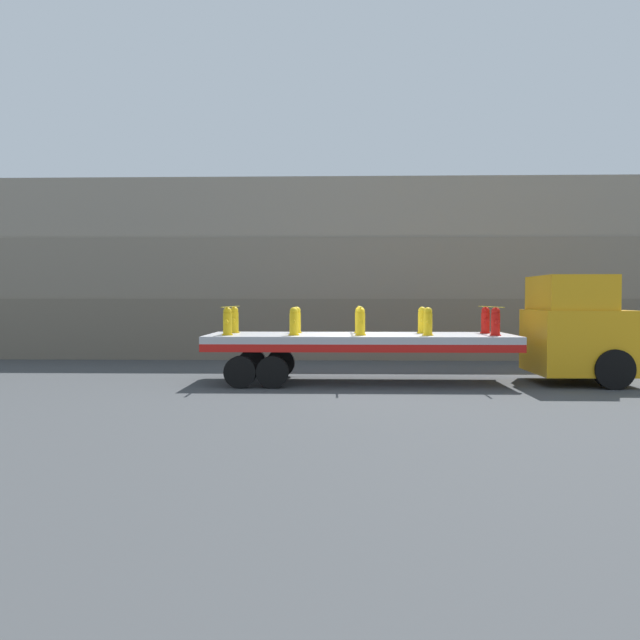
{
  "coord_description": "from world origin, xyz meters",
  "views": [
    {
      "loc": [
        -0.61,
        -16.9,
        2.27
      ],
      "look_at": [
        -1.08,
        0.0,
        1.7
      ],
      "focal_mm": 35.0,
      "sensor_mm": 36.0,
      "label": 1
    }
  ],
  "objects_px": {
    "fire_hydrant_yellow_far_1": "(297,320)",
    "fire_hydrant_yellow_near_0": "(227,322)",
    "flatbed_trailer": "(344,343)",
    "fire_hydrant_yellow_near_2": "(361,322)",
    "fire_hydrant_yellow_far_0": "(234,320)",
    "fire_hydrant_yellow_near_3": "(428,322)",
    "fire_hydrant_red_far_4": "(485,320)",
    "fire_hydrant_red_near_4": "(496,322)",
    "truck_cab": "(581,330)",
    "fire_hydrant_yellow_far_3": "(422,320)",
    "fire_hydrant_yellow_near_1": "(294,322)",
    "fire_hydrant_yellow_far_2": "(359,320)"
  },
  "relations": [
    {
      "from": "fire_hydrant_yellow_far_1",
      "to": "fire_hydrant_yellow_far_3",
      "type": "relative_size",
      "value": 1.0
    },
    {
      "from": "flatbed_trailer",
      "to": "fire_hydrant_yellow_near_0",
      "type": "height_order",
      "value": "fire_hydrant_yellow_near_0"
    },
    {
      "from": "fire_hydrant_yellow_far_0",
      "to": "fire_hydrant_yellow_far_1",
      "type": "bearing_deg",
      "value": 0.0
    },
    {
      "from": "fire_hydrant_yellow_near_0",
      "to": "fire_hydrant_red_far_4",
      "type": "relative_size",
      "value": 1.0
    },
    {
      "from": "fire_hydrant_yellow_far_3",
      "to": "fire_hydrant_red_near_4",
      "type": "distance_m",
      "value": 2.08
    },
    {
      "from": "fire_hydrant_yellow_near_2",
      "to": "fire_hydrant_red_far_4",
      "type": "xyz_separation_m",
      "value": [
        3.51,
        1.11,
        0.0
      ]
    },
    {
      "from": "fire_hydrant_yellow_near_1",
      "to": "fire_hydrant_yellow_near_2",
      "type": "height_order",
      "value": "same"
    },
    {
      "from": "fire_hydrant_yellow_far_0",
      "to": "fire_hydrant_yellow_near_3",
      "type": "relative_size",
      "value": 1.0
    },
    {
      "from": "fire_hydrant_yellow_near_2",
      "to": "fire_hydrant_red_far_4",
      "type": "height_order",
      "value": "same"
    },
    {
      "from": "truck_cab",
      "to": "fire_hydrant_red_far_4",
      "type": "xyz_separation_m",
      "value": [
        -2.41,
        0.55,
        0.24
      ]
    },
    {
      "from": "fire_hydrant_red_near_4",
      "to": "fire_hydrant_red_far_4",
      "type": "distance_m",
      "value": 1.11
    },
    {
      "from": "truck_cab",
      "to": "fire_hydrant_yellow_far_3",
      "type": "xyz_separation_m",
      "value": [
        -4.17,
        0.55,
        0.24
      ]
    },
    {
      "from": "fire_hydrant_yellow_near_3",
      "to": "flatbed_trailer",
      "type": "bearing_deg",
      "value": 165.8
    },
    {
      "from": "truck_cab",
      "to": "flatbed_trailer",
      "type": "bearing_deg",
      "value": 180.0
    },
    {
      "from": "truck_cab",
      "to": "fire_hydrant_yellow_near_0",
      "type": "xyz_separation_m",
      "value": [
        -9.44,
        -0.55,
        0.24
      ]
    },
    {
      "from": "fire_hydrant_yellow_far_2",
      "to": "fire_hydrant_yellow_far_3",
      "type": "height_order",
      "value": "same"
    },
    {
      "from": "fire_hydrant_yellow_near_3",
      "to": "fire_hydrant_yellow_near_1",
      "type": "bearing_deg",
      "value": 180.0
    },
    {
      "from": "fire_hydrant_yellow_far_0",
      "to": "fire_hydrant_red_far_4",
      "type": "bearing_deg",
      "value": 0.0
    },
    {
      "from": "fire_hydrant_yellow_near_1",
      "to": "fire_hydrant_yellow_near_3",
      "type": "bearing_deg",
      "value": 0.0
    },
    {
      "from": "fire_hydrant_red_near_4",
      "to": "flatbed_trailer",
      "type": "bearing_deg",
      "value": 172.01
    },
    {
      "from": "fire_hydrant_yellow_far_1",
      "to": "fire_hydrant_red_near_4",
      "type": "relative_size",
      "value": 1.0
    },
    {
      "from": "fire_hydrant_red_near_4",
      "to": "fire_hydrant_yellow_far_1",
      "type": "bearing_deg",
      "value": 168.14
    },
    {
      "from": "fire_hydrant_yellow_near_0",
      "to": "fire_hydrant_red_near_4",
      "type": "bearing_deg",
      "value": 0.0
    },
    {
      "from": "truck_cab",
      "to": "fire_hydrant_yellow_far_2",
      "type": "bearing_deg",
      "value": 174.67
    },
    {
      "from": "truck_cab",
      "to": "fire_hydrant_yellow_far_1",
      "type": "distance_m",
      "value": 7.71
    },
    {
      "from": "fire_hydrant_yellow_near_0",
      "to": "fire_hydrant_red_far_4",
      "type": "bearing_deg",
      "value": 8.95
    },
    {
      "from": "flatbed_trailer",
      "to": "fire_hydrant_yellow_near_1",
      "type": "bearing_deg",
      "value": -157.38
    },
    {
      "from": "fire_hydrant_yellow_far_1",
      "to": "fire_hydrant_red_near_4",
      "type": "xyz_separation_m",
      "value": [
        5.27,
        -1.11,
        0.0
      ]
    },
    {
      "from": "truck_cab",
      "to": "fire_hydrant_yellow_near_2",
      "type": "bearing_deg",
      "value": -174.67
    },
    {
      "from": "fire_hydrant_yellow_far_1",
      "to": "fire_hydrant_red_far_4",
      "type": "bearing_deg",
      "value": 0.0
    },
    {
      "from": "fire_hydrant_yellow_far_2",
      "to": "fire_hydrant_red_near_4",
      "type": "bearing_deg",
      "value": -17.48
    },
    {
      "from": "fire_hydrant_yellow_far_0",
      "to": "fire_hydrant_yellow_near_1",
      "type": "distance_m",
      "value": 2.08
    },
    {
      "from": "flatbed_trailer",
      "to": "fire_hydrant_yellow_near_0",
      "type": "bearing_deg",
      "value": -169.83
    },
    {
      "from": "fire_hydrant_yellow_near_3",
      "to": "fire_hydrant_yellow_far_3",
      "type": "relative_size",
      "value": 1.0
    },
    {
      "from": "fire_hydrant_yellow_near_2",
      "to": "fire_hydrant_red_far_4",
      "type": "distance_m",
      "value": 3.68
    },
    {
      "from": "fire_hydrant_yellow_near_2",
      "to": "truck_cab",
      "type": "bearing_deg",
      "value": 5.33
    },
    {
      "from": "fire_hydrant_yellow_near_0",
      "to": "fire_hydrant_yellow_near_3",
      "type": "bearing_deg",
      "value": 0.0
    },
    {
      "from": "flatbed_trailer",
      "to": "fire_hydrant_yellow_near_2",
      "type": "distance_m",
      "value": 0.92
    },
    {
      "from": "fire_hydrant_yellow_far_2",
      "to": "fire_hydrant_red_far_4",
      "type": "relative_size",
      "value": 1.0
    },
    {
      "from": "fire_hydrant_yellow_far_2",
      "to": "fire_hydrant_red_near_4",
      "type": "height_order",
      "value": "same"
    },
    {
      "from": "truck_cab",
      "to": "fire_hydrant_yellow_near_0",
      "type": "height_order",
      "value": "truck_cab"
    },
    {
      "from": "truck_cab",
      "to": "fire_hydrant_yellow_far_0",
      "type": "bearing_deg",
      "value": 176.65
    },
    {
      "from": "fire_hydrant_yellow_far_0",
      "to": "fire_hydrant_yellow_near_3",
      "type": "height_order",
      "value": "same"
    },
    {
      "from": "fire_hydrant_red_far_4",
      "to": "fire_hydrant_yellow_near_0",
      "type": "bearing_deg",
      "value": -171.05
    },
    {
      "from": "fire_hydrant_yellow_near_1",
      "to": "fire_hydrant_yellow_far_3",
      "type": "xyz_separation_m",
      "value": [
        3.51,
        1.11,
        0.0
      ]
    },
    {
      "from": "fire_hydrant_yellow_near_2",
      "to": "fire_hydrant_yellow_far_2",
      "type": "relative_size",
      "value": 1.0
    },
    {
      "from": "fire_hydrant_yellow_far_0",
      "to": "fire_hydrant_yellow_near_1",
      "type": "height_order",
      "value": "same"
    },
    {
      "from": "fire_hydrant_yellow_far_1",
      "to": "fire_hydrant_yellow_far_3",
      "type": "distance_m",
      "value": 3.51
    },
    {
      "from": "fire_hydrant_yellow_far_1",
      "to": "fire_hydrant_yellow_near_0",
      "type": "bearing_deg",
      "value": -147.79
    },
    {
      "from": "truck_cab",
      "to": "fire_hydrant_red_far_4",
      "type": "height_order",
      "value": "truck_cab"
    }
  ]
}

